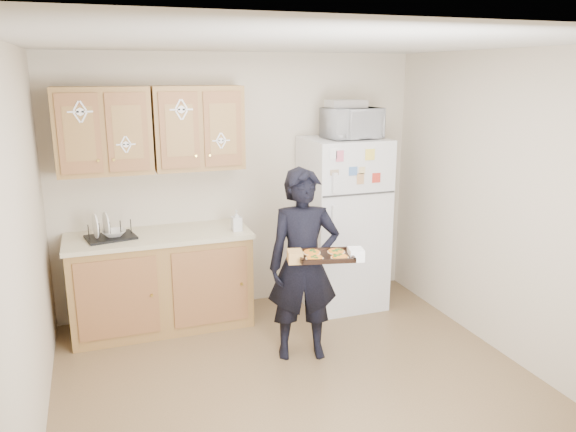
{
  "coord_description": "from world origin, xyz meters",
  "views": [
    {
      "loc": [
        -1.35,
        -3.49,
        2.33
      ],
      "look_at": [
        0.03,
        0.45,
        1.24
      ],
      "focal_mm": 35.0,
      "sensor_mm": 36.0,
      "label": 1
    }
  ],
  "objects_px": {
    "person": "(303,265)",
    "dish_rack": "(110,229)",
    "baking_tray": "(325,257)",
    "microwave": "(352,123)",
    "refrigerator": "(342,223)"
  },
  "relations": [
    {
      "from": "refrigerator",
      "to": "dish_rack",
      "type": "height_order",
      "value": "refrigerator"
    },
    {
      "from": "baking_tray",
      "to": "microwave",
      "type": "distance_m",
      "value": 1.63
    },
    {
      "from": "baking_tray",
      "to": "dish_rack",
      "type": "xyz_separation_m",
      "value": [
        -1.52,
        1.24,
        0.03
      ]
    },
    {
      "from": "person",
      "to": "baking_tray",
      "type": "distance_m",
      "value": 0.34
    },
    {
      "from": "refrigerator",
      "to": "person",
      "type": "bearing_deg",
      "value": -130.19
    },
    {
      "from": "person",
      "to": "dish_rack",
      "type": "distance_m",
      "value": 1.74
    },
    {
      "from": "baking_tray",
      "to": "refrigerator",
      "type": "bearing_deg",
      "value": 72.84
    },
    {
      "from": "refrigerator",
      "to": "microwave",
      "type": "bearing_deg",
      "value": -44.4
    },
    {
      "from": "dish_rack",
      "to": "microwave",
      "type": "bearing_deg",
      "value": -2.52
    },
    {
      "from": "refrigerator",
      "to": "microwave",
      "type": "relative_size",
      "value": 3.26
    },
    {
      "from": "person",
      "to": "baking_tray",
      "type": "relative_size",
      "value": 3.88
    },
    {
      "from": "baking_tray",
      "to": "microwave",
      "type": "xyz_separation_m",
      "value": [
        0.74,
        1.14,
        0.89
      ]
    },
    {
      "from": "refrigerator",
      "to": "baking_tray",
      "type": "xyz_separation_m",
      "value": [
        -0.69,
        -1.19,
        0.11
      ]
    },
    {
      "from": "baking_tray",
      "to": "dish_rack",
      "type": "height_order",
      "value": "dish_rack"
    },
    {
      "from": "person",
      "to": "baking_tray",
      "type": "xyz_separation_m",
      "value": [
        0.07,
        -0.29,
        0.16
      ]
    }
  ]
}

